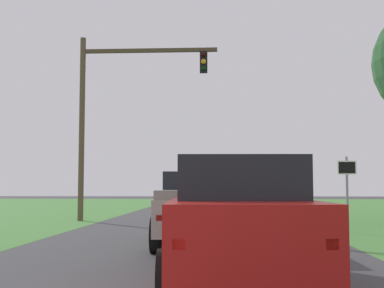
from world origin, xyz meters
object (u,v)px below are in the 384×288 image
red_suv_near (238,218)px  traffic_light (115,102)px  pickup_truck_lead (200,208)px  keep_moving_sign (347,184)px

red_suv_near → traffic_light: traffic_light is taller
traffic_light → pickup_truck_lead: bearing=-66.2°
keep_moving_sign → pickup_truck_lead: bearing=-140.4°
pickup_truck_lead → red_suv_near: bearing=-81.2°
red_suv_near → keep_moving_sign: (3.75, 8.83, 0.54)m
pickup_truck_lead → keep_moving_sign: size_ratio=2.16×
red_suv_near → pickup_truck_lead: size_ratio=0.95×
pickup_truck_lead → keep_moving_sign: (4.53, 3.75, 0.61)m
red_suv_near → keep_moving_sign: size_ratio=2.06×
red_suv_near → pickup_truck_lead: bearing=98.8°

